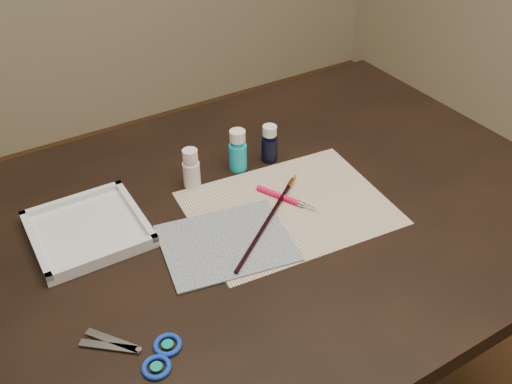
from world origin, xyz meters
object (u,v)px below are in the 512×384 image
paint_bottle_cyan (238,150)px  palette_tray (88,229)px  canvas (226,243)px  scissors (128,351)px  paint_bottle_white (191,168)px  paint_bottle_navy (269,143)px  paper (289,208)px

paint_bottle_cyan → palette_tray: (-0.35, -0.04, -0.03)m
canvas → palette_tray: bearing=142.3°
paint_bottle_cyan → scissors: paint_bottle_cyan is taller
paint_bottle_cyan → canvas: bearing=-125.0°
scissors → paint_bottle_white: bearing=-89.2°
paint_bottle_navy → palette_tray: paint_bottle_navy is taller
paint_bottle_white → paint_bottle_navy: (0.19, -0.00, -0.00)m
canvas → paint_bottle_white: size_ratio=2.66×
canvas → paint_bottle_cyan: size_ratio=2.47×
scissors → paper: bearing=-117.8°
paper → palette_tray: size_ratio=1.91×
paper → paint_bottle_white: size_ratio=4.45×
paper → paint_bottle_white: 0.22m
canvas → paint_bottle_white: paint_bottle_white is taller
paint_bottle_navy → scissors: 0.57m
canvas → paint_bottle_cyan: 0.25m
paint_bottle_white → paint_bottle_cyan: bearing=2.5°
paper → paint_bottle_white: bearing=127.4°
paper → scissors: scissors is taller
paint_bottle_white → scissors: 0.43m
paper → paint_bottle_navy: 0.18m
paint_bottle_white → palette_tray: 0.24m
canvas → paint_bottle_navy: bearing=41.9°
paint_bottle_cyan → paint_bottle_navy: 0.08m
paper → scissors: (-0.40, -0.16, 0.00)m
paint_bottle_cyan → scissors: bearing=-138.8°
canvas → scissors: (-0.24, -0.14, 0.00)m
canvas → paint_bottle_cyan: paint_bottle_cyan is taller
paint_bottle_white → scissors: (-0.27, -0.33, -0.04)m
paper → paint_bottle_navy: (0.06, 0.17, 0.04)m
palette_tray → paint_bottle_white: bearing=8.9°
paper → paint_bottle_cyan: bearing=95.3°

